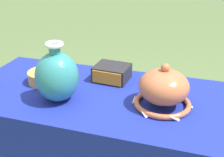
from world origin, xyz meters
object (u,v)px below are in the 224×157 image
vase_tall_bulbous (57,76)px  mosaic_tile_box (112,73)px  pot_squat_ochre (44,77)px  vase_dome_bell (163,89)px

vase_tall_bulbous → mosaic_tile_box: bearing=58.5°
mosaic_tile_box → pot_squat_ochre: bearing=-153.7°
mosaic_tile_box → pot_squat_ochre: mosaic_tile_box is taller
vase_tall_bulbous → pot_squat_ochre: vase_tall_bulbous is taller
vase_tall_bulbous → mosaic_tile_box: 0.30m
mosaic_tile_box → pot_squat_ochre: size_ratio=1.12×
vase_dome_bell → vase_tall_bulbous: bearing=-169.7°
mosaic_tile_box → pot_squat_ochre: 0.32m
vase_dome_bell → mosaic_tile_box: 0.32m
mosaic_tile_box → pot_squat_ochre: (-0.29, -0.12, -0.01)m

